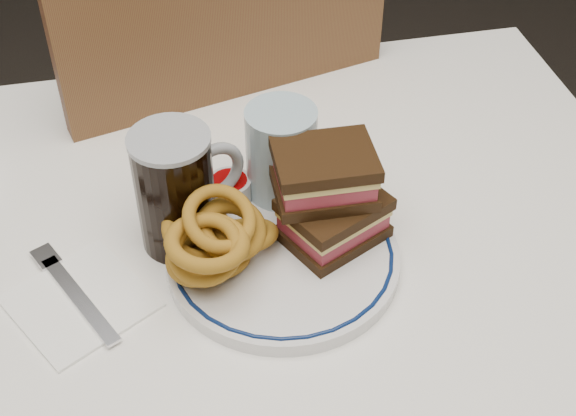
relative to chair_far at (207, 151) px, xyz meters
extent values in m
cube|color=white|center=(-0.13, -0.47, 0.18)|extent=(1.26, 0.86, 0.03)
cylinder|color=#4F2819|center=(0.41, -0.13, -0.20)|extent=(0.06, 0.06, 0.71)
cube|color=white|center=(-0.13, -0.04, 0.10)|extent=(1.26, 0.01, 0.17)
cube|color=#4F2819|center=(-0.02, 0.08, -0.07)|extent=(0.57, 0.57, 0.04)
cylinder|color=#4F2819|center=(0.13, 0.32, -0.32)|extent=(0.04, 0.04, 0.46)
cylinder|color=#4F2819|center=(0.22, -0.07, -0.32)|extent=(0.04, 0.04, 0.46)
cylinder|color=#4F2819|center=(-0.26, 0.22, -0.32)|extent=(0.04, 0.04, 0.46)
cylinder|color=#4F2819|center=(-0.17, -0.16, -0.32)|extent=(0.04, 0.04, 0.46)
cube|color=#4F2819|center=(0.03, -0.13, 0.21)|extent=(0.46, 0.15, 0.51)
cylinder|color=silver|center=(0.03, -0.47, 0.21)|extent=(0.26, 0.26, 0.02)
torus|color=#091B4A|center=(0.03, -0.47, 0.22)|extent=(0.24, 0.24, 0.00)
cube|color=black|center=(0.09, -0.46, 0.22)|extent=(0.13, 0.12, 0.01)
cube|color=#A12E3B|center=(0.09, -0.46, 0.24)|extent=(0.12, 0.11, 0.02)
cube|color=#D4B85F|center=(0.09, -0.46, 0.25)|extent=(0.13, 0.12, 0.01)
cube|color=black|center=(0.09, -0.46, 0.26)|extent=(0.13, 0.12, 0.01)
cube|color=black|center=(0.09, -0.44, 0.28)|extent=(0.11, 0.09, 0.01)
cube|color=#A12E3B|center=(0.09, -0.44, 0.29)|extent=(0.10, 0.08, 0.02)
cube|color=#D4B85F|center=(0.09, -0.44, 0.31)|extent=(0.10, 0.08, 0.01)
cube|color=black|center=(0.09, -0.44, 0.32)|extent=(0.11, 0.09, 0.01)
torus|color=brown|center=(-0.04, -0.47, 0.23)|extent=(0.08, 0.08, 0.03)
torus|color=brown|center=(-0.01, -0.45, 0.23)|extent=(0.09, 0.09, 0.06)
torus|color=brown|center=(-0.06, -0.48, 0.24)|extent=(0.08, 0.08, 0.04)
torus|color=brown|center=(-0.05, -0.45, 0.25)|extent=(0.09, 0.08, 0.06)
torus|color=brown|center=(-0.02, -0.47, 0.26)|extent=(0.08, 0.08, 0.06)
torus|color=brown|center=(-0.05, -0.50, 0.27)|extent=(0.09, 0.08, 0.06)
torus|color=brown|center=(-0.05, -0.50, 0.28)|extent=(0.09, 0.09, 0.03)
torus|color=brown|center=(-0.03, -0.47, 0.29)|extent=(0.09, 0.08, 0.06)
cylinder|color=silver|center=(-0.01, -0.37, 0.23)|extent=(0.05, 0.05, 0.03)
cylinder|color=#860204|center=(-0.01, -0.37, 0.24)|extent=(0.04, 0.04, 0.01)
cylinder|color=black|center=(-0.07, -0.41, 0.27)|extent=(0.09, 0.09, 0.14)
cylinder|color=#91969E|center=(-0.07, -0.41, 0.34)|extent=(0.09, 0.09, 0.01)
torus|color=#91969E|center=(-0.03, -0.39, 0.28)|extent=(0.07, 0.04, 0.08)
cylinder|color=#96B2C2|center=(0.05, -0.37, 0.26)|extent=(0.08, 0.08, 0.13)
cube|color=white|center=(-0.19, -0.48, 0.20)|extent=(0.18, 0.18, 0.00)
cube|color=silver|center=(-0.19, -0.48, 0.21)|extent=(0.08, 0.14, 0.00)
cube|color=silver|center=(-0.22, -0.41, 0.21)|extent=(0.04, 0.04, 0.00)
camera|label=1|loc=(-0.09, -1.07, 0.85)|focal=50.00mm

